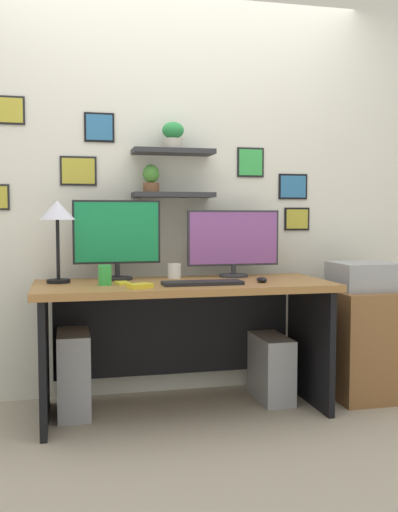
# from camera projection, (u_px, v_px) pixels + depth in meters

# --- Properties ---
(ground_plane) EXTENTS (8.00, 8.00, 0.00)m
(ground_plane) POSITION_uv_depth(u_px,v_px,m) (184.00, 411.00, 3.35)
(ground_plane) COLOR tan
(back_wall_assembly) EXTENTS (4.40, 0.24, 2.70)m
(back_wall_assembly) POSITION_uv_depth(u_px,v_px,m) (170.00, 180.00, 3.68)
(back_wall_assembly) COLOR silver
(back_wall_assembly) RESTS_ON ground
(desk) EXTENTS (1.67, 0.68, 0.75)m
(desk) POSITION_uv_depth(u_px,v_px,m) (182.00, 317.00, 3.37)
(desk) COLOR #9E6B38
(desk) RESTS_ON ground
(monitor_left) EXTENTS (0.51, 0.18, 0.47)m
(monitor_left) POSITION_uv_depth(u_px,v_px,m) (117.00, 237.00, 3.41)
(monitor_left) COLOR black
(monitor_left) RESTS_ON desk
(monitor_right) EXTENTS (0.58, 0.18, 0.41)m
(monitor_right) POSITION_uv_depth(u_px,v_px,m) (233.00, 242.00, 3.57)
(monitor_right) COLOR #2D2D33
(monitor_right) RESTS_ON desk
(keyboard) EXTENTS (0.44, 0.14, 0.02)m
(keyboard) POSITION_uv_depth(u_px,v_px,m) (202.00, 283.00, 3.17)
(keyboard) COLOR black
(keyboard) RESTS_ON desk
(computer_mouse) EXTENTS (0.06, 0.09, 0.03)m
(computer_mouse) POSITION_uv_depth(u_px,v_px,m) (262.00, 280.00, 3.29)
(computer_mouse) COLOR black
(computer_mouse) RESTS_ON desk
(desk_lamp) EXTENTS (0.20, 0.20, 0.46)m
(desk_lamp) POSITION_uv_depth(u_px,v_px,m) (57.00, 217.00, 3.23)
(desk_lamp) COLOR black
(desk_lamp) RESTS_ON desk
(cell_phone) EXTENTS (0.09, 0.15, 0.01)m
(cell_phone) POSITION_uv_depth(u_px,v_px,m) (123.00, 283.00, 3.22)
(cell_phone) COLOR yellow
(cell_phone) RESTS_ON desk
(coffee_mug) EXTENTS (0.08, 0.08, 0.09)m
(coffee_mug) POSITION_uv_depth(u_px,v_px,m) (174.00, 271.00, 3.50)
(coffee_mug) COLOR white
(coffee_mug) RESTS_ON desk
(scissors_tray) EXTENTS (0.14, 0.12, 0.02)m
(scissors_tray) POSITION_uv_depth(u_px,v_px,m) (140.00, 286.00, 3.03)
(scissors_tray) COLOR yellow
(scissors_tray) RESTS_ON desk
(water_cup) EXTENTS (0.07, 0.07, 0.11)m
(water_cup) POSITION_uv_depth(u_px,v_px,m) (105.00, 275.00, 3.15)
(water_cup) COLOR green
(water_cup) RESTS_ON desk
(drawer_cabinet) EXTENTS (0.44, 0.50, 0.67)m
(drawer_cabinet) POSITION_uv_depth(u_px,v_px,m) (363.00, 343.00, 3.63)
(drawer_cabinet) COLOR brown
(drawer_cabinet) RESTS_ON ground
(printer) EXTENTS (0.38, 0.34, 0.17)m
(printer) POSITION_uv_depth(u_px,v_px,m) (364.00, 276.00, 3.60)
(printer) COLOR #9E9EA3
(printer) RESTS_ON drawer_cabinet
(computer_tower_left) EXTENTS (0.18, 0.40, 0.47)m
(computer_tower_left) POSITION_uv_depth(u_px,v_px,m) (74.00, 372.00, 3.30)
(computer_tower_left) COLOR #99999E
(computer_tower_left) RESTS_ON ground
(computer_tower_right) EXTENTS (0.18, 0.40, 0.39)m
(computer_tower_right) POSITION_uv_depth(u_px,v_px,m) (271.00, 367.00, 3.56)
(computer_tower_right) COLOR #99999E
(computer_tower_right) RESTS_ON ground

